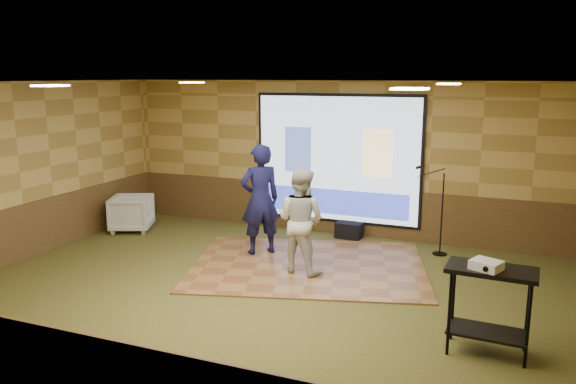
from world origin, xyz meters
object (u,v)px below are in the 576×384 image
at_px(dance_floor, 308,265).
at_px(banquet_chair, 132,213).
at_px(duffel_bag, 349,230).
at_px(projector_screen, 337,160).
at_px(player_left, 260,199).
at_px(player_right, 300,220).
at_px(av_table, 490,293).
at_px(projector, 486,265).
at_px(mic_stand, 438,227).

distance_m(dance_floor, banquet_chair, 4.14).
height_order(dance_floor, duffel_bag, duffel_bag).
distance_m(projector_screen, duffel_bag, 1.38).
distance_m(player_left, player_right, 1.17).
xyz_separation_m(player_left, player_right, (0.98, -0.62, -0.13)).
xyz_separation_m(av_table, projector, (-0.06, -0.08, 0.35)).
distance_m(projector_screen, mic_stand, 2.34).
relative_size(player_left, duffel_bag, 3.95).
xyz_separation_m(projector, banquet_chair, (-6.87, 2.82, -0.70)).
bearing_deg(duffel_bag, mic_stand, -13.24).
xyz_separation_m(player_right, duffel_bag, (0.18, 2.19, -0.71)).
bearing_deg(dance_floor, av_table, -35.10).
bearing_deg(player_left, av_table, 107.04).
relative_size(player_left, projector, 6.29).
xyz_separation_m(dance_floor, player_right, (-0.02, -0.33, 0.85)).
relative_size(projector_screen, duffel_bag, 6.81).
distance_m(banquet_chair, duffel_bag, 4.38).
distance_m(player_left, banquet_chair, 3.15).
bearing_deg(projector_screen, mic_stand, -16.13).
distance_m(projector_screen, player_left, 2.01).
relative_size(banquet_chair, duffel_bag, 1.63).
bearing_deg(banquet_chair, player_right, -127.80).
bearing_deg(player_right, projector_screen, -76.18).
height_order(player_left, banquet_chair, player_left).
xyz_separation_m(projector_screen, av_table, (3.04, -4.07, -0.76)).
distance_m(player_left, projector, 4.51).
bearing_deg(duffel_bag, av_table, -55.09).
bearing_deg(av_table, projector_screen, 126.72).
distance_m(player_right, mic_stand, 2.63).
bearing_deg(dance_floor, projector, -36.70).
relative_size(mic_stand, banquet_chair, 1.97).
distance_m(projector, banquet_chair, 7.47).
bearing_deg(av_table, projector, -127.85).
bearing_deg(mic_stand, av_table, -50.97).
distance_m(mic_stand, duffel_bag, 1.79).
relative_size(player_right, projector, 5.46).
xyz_separation_m(player_left, mic_stand, (2.88, 1.17, -0.49)).
relative_size(av_table, duffel_bag, 2.08).
xyz_separation_m(av_table, mic_stand, (-1.00, 3.48, -0.23)).
bearing_deg(projector_screen, projector, -54.35).
xyz_separation_m(mic_stand, duffel_bag, (-1.71, 0.40, -0.34)).
bearing_deg(player_left, mic_stand, 159.91).
bearing_deg(dance_floor, mic_stand, 37.81).
relative_size(dance_floor, player_left, 1.97).
bearing_deg(mic_stand, banquet_chair, -149.89).
height_order(mic_stand, banquet_chair, mic_stand).
relative_size(projector_screen, banquet_chair, 4.17).
bearing_deg(duffel_bag, projector_screen, 150.19).
bearing_deg(player_left, dance_floor, 121.52).
bearing_deg(player_left, player_right, 105.54).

